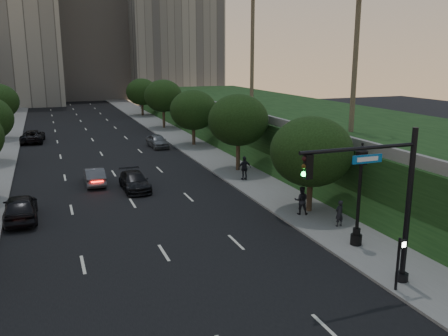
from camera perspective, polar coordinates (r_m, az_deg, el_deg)
name	(u,v)px	position (r m, az deg, el deg)	size (l,w,h in m)	color
ground	(192,299)	(20.51, -3.81, -15.42)	(160.00, 160.00, 0.00)	black
road_surface	(104,158)	(48.53, -14.27, 1.21)	(16.00, 140.00, 0.02)	black
sidewalk_right	(202,150)	(50.64, -2.69, 2.18)	(4.50, 140.00, 0.15)	slate
embankment	(308,129)	(53.34, 10.09, 4.66)	(18.00, 90.00, 4.00)	black
parapet_wall	(237,111)	(49.24, 1.61, 6.91)	(0.35, 90.00, 0.70)	slate
office_block_mid	(89,42)	(119.80, -15.95, 14.35)	(22.00, 18.00, 26.00)	gray
office_block_right	(169,20)	(117.21, -6.64, 17.23)	(20.00, 22.00, 36.00)	gray
tree_right_a	(311,152)	(30.16, 10.47, 1.95)	(5.20, 5.20, 6.24)	#38281C
tree_right_b	(238,120)	(40.67, 1.72, 5.78)	(5.20, 5.20, 6.74)	#38281C
tree_right_c	(193,110)	(52.88, -3.71, 6.97)	(5.20, 5.20, 6.24)	#38281C
tree_right_d	(163,96)	(66.29, -7.33, 8.61)	(5.20, 5.20, 6.74)	#38281C
tree_right_e	(142,92)	(80.94, -9.86, 9.01)	(5.20, 5.20, 6.24)	#38281C
traffic_signal_mast	(388,207)	(21.05, 19.08, -4.51)	(5.68, 0.56, 7.00)	black
street_lamp	(359,199)	(25.49, 15.91, -3.65)	(0.64, 0.64, 5.62)	black
pedestrian_signal	(399,259)	(21.47, 20.32, -10.27)	(0.30, 0.33, 2.50)	black
sedan_near_left	(20,207)	(31.63, -23.31, -4.38)	(1.95, 4.85, 1.65)	black
sedan_mid_left	(94,176)	(38.49, -15.33, -0.94)	(1.44, 4.14, 1.36)	#4C4D52
sedan_far_left	(33,136)	(59.74, -22.02, 3.57)	(2.41, 5.24, 1.46)	black
sedan_near_right	(135,181)	(36.25, -10.70, -1.59)	(1.87, 4.59, 1.33)	black
sedan_far_right	(157,141)	(52.77, -8.02, 3.24)	(1.71, 4.24, 1.44)	slate
pedestrian_a	(339,213)	(28.48, 13.70, -5.32)	(0.57, 0.38, 1.57)	black
pedestrian_b	(301,200)	(30.08, 9.28, -3.87)	(0.87, 0.68, 1.80)	black
pedestrian_c	(245,168)	(37.93, 2.49, -0.01)	(1.13, 0.47, 1.92)	black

